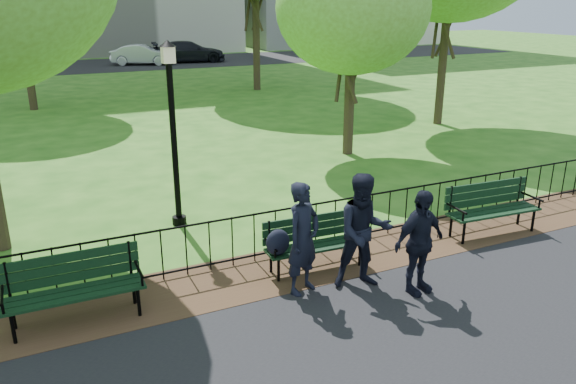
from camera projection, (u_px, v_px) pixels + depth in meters
name	position (u px, v px, depth m)	size (l,w,h in m)	color
ground	(366.00, 302.00, 8.49)	(120.00, 120.00, 0.00)	#275E18
dirt_strip	(319.00, 261.00, 9.76)	(60.00, 1.60, 0.01)	#3E2819
far_street	(85.00, 66.00, 38.34)	(70.00, 9.00, 0.01)	black
iron_fence	(306.00, 226.00, 10.03)	(24.06, 0.06, 1.00)	black
park_bench_main	(298.00, 239.00, 9.20)	(1.81, 0.62, 0.97)	black
park_bench_left_a	(73.00, 281.00, 7.83)	(1.89, 0.61, 1.07)	black
park_bench_right_a	(491.00, 203.00, 10.81)	(1.94, 0.72, 1.08)	black
lamppost	(173.00, 129.00, 10.78)	(0.33, 0.33, 3.63)	black
tree_near_e	(353.00, 8.00, 15.31)	(4.25, 4.25, 5.92)	#2D2116
person_left	(303.00, 238.00, 8.51)	(0.65, 0.43, 1.78)	black
person_mid	(364.00, 231.00, 8.67)	(0.90, 0.47, 1.85)	black
person_right	(419.00, 242.00, 8.50)	(0.98, 0.40, 1.66)	black
sedan_silver	(142.00, 55.00, 38.80)	(1.47, 4.21, 1.39)	#B7BAC0
sedan_dark	(189.00, 52.00, 40.45)	(2.09, 5.14, 1.49)	black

